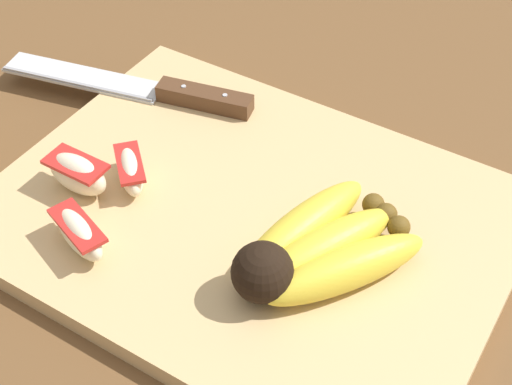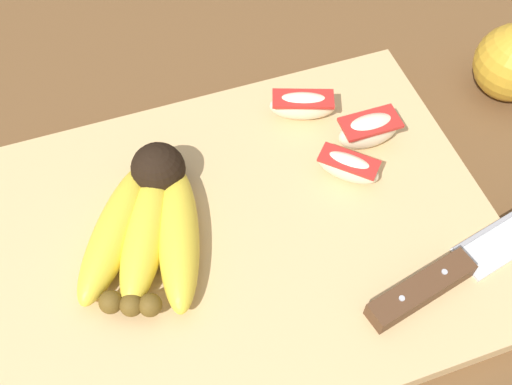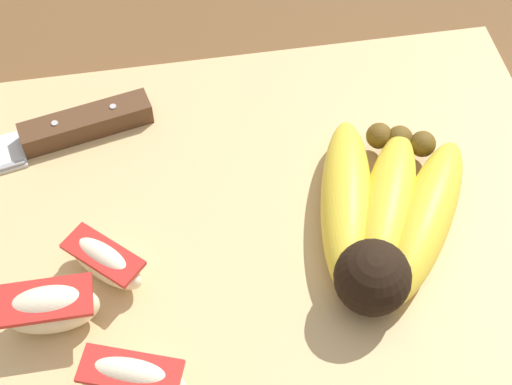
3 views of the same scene
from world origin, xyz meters
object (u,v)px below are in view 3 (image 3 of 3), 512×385
(chefs_knife, at_px, (24,144))
(apple_wedge_near, at_px, (105,262))
(banana_bunch, at_px, (384,219))
(apple_wedge_far, at_px, (50,309))
(apple_wedge_middle, at_px, (132,377))

(chefs_knife, relative_size, apple_wedge_near, 4.82)
(apple_wedge_near, bearing_deg, banana_bunch, 0.37)
(banana_bunch, bearing_deg, apple_wedge_far, -171.84)
(apple_wedge_near, bearing_deg, apple_wedge_far, -138.49)
(chefs_knife, bearing_deg, banana_bunch, -25.80)
(banana_bunch, height_order, chefs_knife, banana_bunch)
(apple_wedge_near, bearing_deg, chefs_knife, 115.18)
(banana_bunch, relative_size, apple_wedge_far, 2.71)
(banana_bunch, xyz_separation_m, apple_wedge_middle, (-0.18, -0.08, -0.00))
(apple_wedge_middle, bearing_deg, banana_bunch, 25.63)
(apple_wedge_middle, bearing_deg, apple_wedge_far, 131.95)
(chefs_knife, distance_m, apple_wedge_near, 0.13)
(banana_bunch, distance_m, chefs_knife, 0.27)
(apple_wedge_middle, height_order, apple_wedge_far, apple_wedge_far)
(chefs_knife, distance_m, apple_wedge_middle, 0.21)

